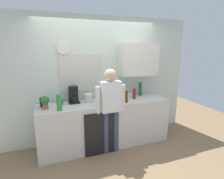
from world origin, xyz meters
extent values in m
plane|color=#8C6D4C|center=(0.00, 0.00, 0.00)|extent=(8.00, 8.00, 0.00)
cube|color=beige|center=(0.00, 0.30, 0.46)|extent=(2.61, 0.64, 0.91)
cube|color=black|center=(-0.23, -0.03, 0.41)|extent=(0.56, 0.02, 0.82)
cube|color=silver|center=(0.00, 0.73, 1.30)|extent=(4.21, 0.10, 2.60)
cube|color=beige|center=(-0.38, 0.67, 1.46)|extent=(0.86, 0.02, 0.76)
cube|color=#8CA5C6|center=(-0.38, 0.67, 1.46)|extent=(0.80, 0.02, 0.70)
cube|color=silver|center=(0.85, 0.52, 1.71)|extent=(0.84, 0.32, 0.68)
cylinder|color=silver|center=(-0.71, 0.66, 1.96)|extent=(0.26, 0.03, 0.26)
cube|color=black|center=(-0.59, 0.46, 0.93)|extent=(0.20, 0.20, 0.03)
cube|color=black|center=(-0.59, 0.52, 1.08)|extent=(0.18, 0.08, 0.28)
cylinder|color=black|center=(-0.59, 0.43, 1.00)|extent=(0.11, 0.11, 0.11)
cylinder|color=black|center=(-0.59, 0.46, 1.23)|extent=(0.17, 0.17, 0.03)
cylinder|color=#195923|center=(0.90, 0.50, 1.06)|extent=(0.07, 0.07, 0.30)
cylinder|color=brown|center=(0.38, 0.13, 1.03)|extent=(0.06, 0.06, 0.23)
cylinder|color=olive|center=(0.29, 0.36, 1.04)|extent=(0.06, 0.06, 0.25)
cylinder|color=black|center=(-1.18, 0.41, 1.00)|extent=(0.06, 0.06, 0.18)
cylinder|color=#2D8C33|center=(-0.89, 0.11, 1.05)|extent=(0.09, 0.09, 0.28)
cylinder|color=maroon|center=(0.64, 0.29, 1.02)|extent=(0.06, 0.06, 0.22)
cylinder|color=#3351B2|center=(-0.84, 0.43, 0.96)|extent=(0.08, 0.08, 0.10)
cylinder|color=white|center=(0.56, 0.46, 0.95)|extent=(0.22, 0.22, 0.08)
cylinder|color=#9E5638|center=(-1.12, 0.30, 0.96)|extent=(0.10, 0.10, 0.09)
sphere|color=#2D7233|center=(-1.12, 0.30, 1.07)|extent=(0.15, 0.15, 0.15)
cylinder|color=silver|center=(-0.32, 0.39, 1.00)|extent=(0.14, 0.14, 0.17)
cylinder|color=#3F4766|center=(-0.10, 0.00, 0.41)|extent=(0.12, 0.12, 0.82)
cylinder|color=#3F4766|center=(0.10, 0.00, 0.41)|extent=(0.12, 0.12, 0.82)
cube|color=white|center=(0.00, 0.00, 1.10)|extent=(0.36, 0.20, 0.56)
sphere|color=#D8AD8C|center=(0.00, 0.00, 1.49)|extent=(0.22, 0.22, 0.22)
cylinder|color=white|center=(-0.24, 0.00, 1.05)|extent=(0.09, 0.09, 0.50)
cylinder|color=white|center=(0.24, 0.00, 1.05)|extent=(0.09, 0.09, 0.50)
camera|label=1|loc=(-1.13, -3.02, 1.97)|focal=29.56mm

